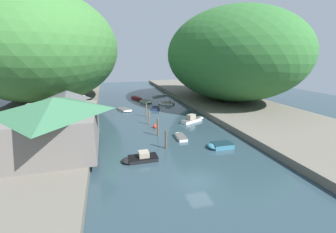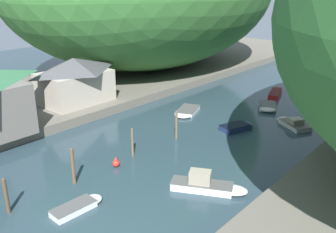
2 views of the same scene
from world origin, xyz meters
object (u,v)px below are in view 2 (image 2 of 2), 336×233
Objects in this scene: boathouse_shed at (75,80)px; boat_navy_launch at (276,92)px; boat_moored_right at (238,127)px; boat_small_dinghy at (292,123)px; boat_white_cruiser at (186,112)px; boat_red_skiff at (209,185)px; channel_buoy_near at (116,163)px; boat_open_rowboat at (79,206)px; boat_near_quay at (267,107)px.

boat_navy_launch is at bearing 55.39° from boathouse_shed.
boat_small_dinghy is (4.01, 4.97, 0.02)m from boat_moored_right.
boat_moored_right is at bearing 156.17° from boat_white_cruiser.
boat_small_dinghy is (-0.99, 17.63, -0.15)m from boat_red_skiff.
boathouse_shed is 1.83× the size of boat_small_dinghy.
channel_buoy_near is (-3.45, -14.73, 0.06)m from boat_moored_right.
boat_small_dinghy is at bearing 69.26° from channel_buoy_near.
boat_navy_launch is at bearing 96.27° from boat_open_rowboat.
boat_open_rowboat is (-5.52, -8.12, -0.23)m from boat_red_skiff.
boat_red_skiff reaches higher than boat_navy_launch.
boat_moored_right reaches higher than boat_open_rowboat.
boat_red_skiff is at bearing -145.38° from boat_small_dinghy.
boathouse_shed is at bearing 11.69° from boat_near_quay.
boat_navy_launch is 12.47m from boat_small_dinghy.
boat_moored_right reaches higher than boat_navy_launch.
boat_red_skiff is at bearing 112.68° from boat_white_cruiser.
boat_navy_launch is at bearing 168.29° from boat_red_skiff.
boat_small_dinghy is 4.99× the size of channel_buoy_near.
boat_moored_right is (18.86, 7.69, -3.62)m from boathouse_shed.
boat_moored_right is at bearing 172.49° from boat_small_dinghy.
boat_near_quay reaches higher than boat_moored_right.
boat_white_cruiser is at bearing 143.28° from boat_small_dinghy.
boat_small_dinghy is at bearing 155.48° from boat_red_skiff.
boat_navy_launch is (15.84, 22.96, -3.63)m from boathouse_shed.
boat_near_quay is at bearing 41.47° from boathouse_shed.
boat_red_skiff reaches higher than channel_buoy_near.
boat_white_cruiser is 7.56m from boat_moored_right.
boathouse_shed is 1.68× the size of boat_white_cruiser.
channel_buoy_near is at bearing -24.57° from boathouse_shed.
boat_near_quay is 1.04× the size of boat_open_rowboat.
boathouse_shed reaches higher than boat_near_quay.
boat_navy_launch is 7.32m from boat_near_quay.
channel_buoy_near is (-7.46, -19.70, 0.04)m from boat_small_dinghy.
channel_buoy_near is at bearing 118.19° from boat_open_rowboat.
channel_buoy_near is (-0.43, -30.00, 0.07)m from boat_navy_launch.
boat_near_quay is at bearing 92.79° from boat_open_rowboat.
boathouse_shed is 14.35m from boat_white_cruiser.
boat_moored_right is (7.55, -0.33, 0.09)m from boat_white_cruiser.
channel_buoy_near is at bearing -169.35° from boat_small_dinghy.
boat_moored_right is (0.52, 20.78, 0.06)m from boat_open_rowboat.
boat_moored_right is at bearing 173.83° from boat_red_skiff.
boathouse_shed reaches higher than boat_moored_right.
channel_buoy_near is (-8.45, -2.08, -0.10)m from boat_red_skiff.
boat_red_skiff is at bearing 58.11° from boat_open_rowboat.
boat_navy_launch is at bearing 118.93° from boat_moored_right.
channel_buoy_near is at bearing -109.02° from boat_navy_launch.
boat_near_quay is at bearing 167.65° from boat_red_skiff.
boat_small_dinghy is at bearing -179.47° from boat_white_cruiser.
boat_red_skiff is 13.61m from boat_moored_right.
boat_white_cruiser is at bearing 105.22° from channel_buoy_near.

